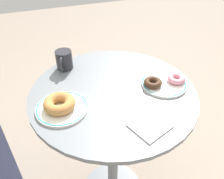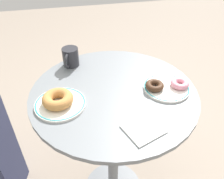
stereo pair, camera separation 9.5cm
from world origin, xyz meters
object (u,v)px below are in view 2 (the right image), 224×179
donut_old_fashioned (58,99)px  coffee_mug (70,57)px  donut_pink_frosted (180,83)px  paper_napkin (143,129)px  plate_left (60,104)px  plate_right (166,88)px  cafe_table (113,129)px  donut_chocolate (155,86)px

donut_old_fashioned → coffee_mug: (0.07, 0.28, 0.01)m
donut_pink_frosted → paper_napkin: donut_pink_frosted is taller
plate_left → plate_right: (0.44, 0.01, -0.00)m
cafe_table → donut_chocolate: (0.17, -0.03, 0.25)m
plate_left → paper_napkin: plate_left is taller
plate_right → paper_napkin: (-0.17, -0.20, -0.00)m
paper_napkin → coffee_mug: coffee_mug is taller
plate_right → donut_chocolate: bearing=178.5°
cafe_table → donut_old_fashioned: donut_old_fashioned is taller
plate_left → donut_pink_frosted: donut_pink_frosted is taller
paper_napkin → plate_right: bearing=50.0°
plate_left → donut_old_fashioned: size_ratio=1.66×
cafe_table → plate_right: size_ratio=4.02×
plate_right → paper_napkin: plate_right is taller
plate_right → coffee_mug: coffee_mug is taller
plate_left → donut_chocolate: bearing=1.7°
plate_left → donut_old_fashioned: bearing=179.7°
plate_right → donut_old_fashioned: size_ratio=1.63×
donut_old_fashioned → donut_chocolate: donut_old_fashioned is taller
cafe_table → paper_napkin: 0.33m
cafe_table → coffee_mug: coffee_mug is taller
plate_right → donut_pink_frosted: bearing=-7.6°
plate_right → donut_old_fashioned: 0.45m
donut_pink_frosted → donut_chocolate: bearing=175.5°
cafe_table → donut_old_fashioned: size_ratio=6.53×
plate_left → coffee_mug: bearing=77.3°
cafe_table → donut_chocolate: bearing=-10.7°
plate_left → coffee_mug: 0.29m
donut_chocolate → coffee_mug: size_ratio=0.68×
plate_right → paper_napkin: bearing=-130.0°
cafe_table → donut_pink_frosted: 0.38m
donut_pink_frosted → coffee_mug: coffee_mug is taller
plate_right → coffee_mug: bearing=144.2°
plate_right → paper_napkin: size_ratio=1.58×
plate_right → donut_pink_frosted: donut_pink_frosted is taller
paper_napkin → coffee_mug: (-0.21, 0.47, 0.04)m
donut_pink_frosted → donut_chocolate: size_ratio=1.00×
plate_right → coffee_mug: 0.47m
plate_right → cafe_table: bearing=171.5°
plate_left → plate_right: size_ratio=1.02×
donut_pink_frosted → donut_chocolate: same height
cafe_table → plate_right: 0.33m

